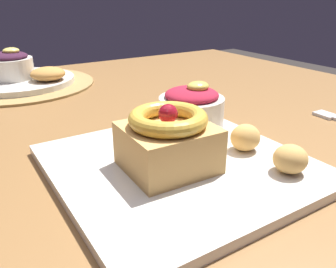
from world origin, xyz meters
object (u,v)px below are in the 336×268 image
(fritter_front, at_px, (245,138))
(berry_ramekin, at_px, (191,109))
(back_plate, at_px, (19,81))
(fritter_middle, at_px, (290,159))
(front_plate, at_px, (177,166))
(back_pastry, at_px, (48,74))
(back_ramekin, at_px, (10,65))
(cake_slice, at_px, (168,140))

(fritter_front, bearing_deg, berry_ramekin, 100.77)
(berry_ramekin, xyz_separation_m, back_plate, (-0.15, 0.45, -0.03))
(fritter_middle, bearing_deg, berry_ramekin, 96.45)
(front_plate, height_order, back_pastry, back_pastry)
(back_ramekin, bearing_deg, berry_ramekin, -70.10)
(berry_ramekin, bearing_deg, fritter_middle, -83.55)
(back_plate, bearing_deg, back_pastry, -46.08)
(back_plate, distance_m, back_pastry, 0.08)
(cake_slice, relative_size, berry_ramekin, 1.06)
(back_ramekin, bearing_deg, front_plate, -80.09)
(fritter_front, xyz_separation_m, back_pastry, (-0.12, 0.48, 0.00))
(cake_slice, distance_m, back_ramekin, 0.54)
(back_ramekin, bearing_deg, back_plate, -23.48)
(fritter_front, height_order, back_pastry, same)
(fritter_front, distance_m, back_ramekin, 0.57)
(berry_ramekin, height_order, back_pastry, berry_ramekin)
(cake_slice, distance_m, fritter_middle, 0.14)
(fritter_front, bearing_deg, cake_slice, 173.82)
(front_plate, relative_size, cake_slice, 2.87)
(front_plate, distance_m, back_ramekin, 0.54)
(back_pastry, bearing_deg, front_plate, -86.75)
(cake_slice, xyz_separation_m, berry_ramekin, (0.09, 0.08, -0.00))
(berry_ramekin, distance_m, fritter_middle, 0.16)
(cake_slice, height_order, fritter_middle, cake_slice)
(front_plate, distance_m, fritter_middle, 0.13)
(fritter_middle, height_order, back_plate, fritter_middle)
(cake_slice, height_order, back_plate, cake_slice)
(fritter_middle, distance_m, back_ramekin, 0.64)
(berry_ramekin, xyz_separation_m, back_ramekin, (-0.16, 0.45, 0.00))
(berry_ramekin, height_order, fritter_middle, berry_ramekin)
(fritter_front, relative_size, back_ramekin, 0.39)
(back_pastry, bearing_deg, back_ramekin, 137.32)
(back_plate, bearing_deg, back_ramekin, 156.52)
(cake_slice, height_order, back_ramekin, cake_slice)
(cake_slice, height_order, back_pastry, cake_slice)
(fritter_front, xyz_separation_m, back_plate, (-0.17, 0.54, -0.02))
(back_plate, bearing_deg, front_plate, -81.34)
(back_ramekin, bearing_deg, fritter_middle, -73.45)
(front_plate, bearing_deg, fritter_middle, -44.02)
(fritter_front, bearing_deg, front_plate, 168.21)
(front_plate, xyz_separation_m, back_plate, (-0.08, 0.52, 0.01))
(back_plate, bearing_deg, fritter_front, -72.60)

